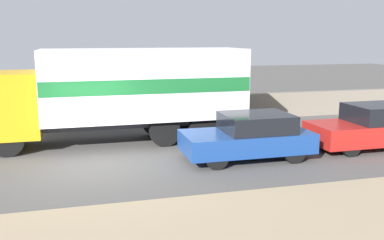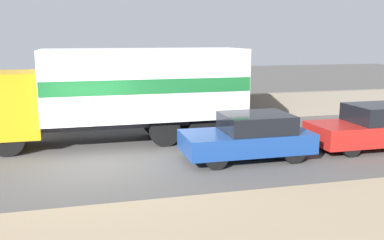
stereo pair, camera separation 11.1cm
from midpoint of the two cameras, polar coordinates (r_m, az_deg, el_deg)
The scene contains 5 objects.
ground_plane at distance 13.02m, azimuth -12.49°, elevation -6.05°, with size 80.00×80.00×0.00m, color #514F4C.
stone_wall_backdrop at distance 18.62m, azimuth -13.27°, elevation 0.89°, with size 60.00×0.35×1.15m.
box_truck at distance 15.37m, azimuth -8.63°, elevation 4.12°, with size 9.17×2.45×3.35m.
car_hatchback at distance 13.44m, azimuth 7.84°, elevation -2.18°, with size 3.99×1.87×1.42m.
car_sedan_second at distance 15.92m, azimuth 23.45°, elevation -0.85°, with size 4.35×1.81×1.50m.
Camera 2 is at (-0.27, -12.47, 3.78)m, focal length 40.00 mm.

